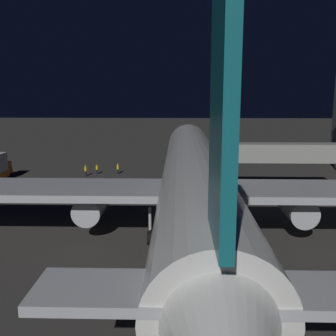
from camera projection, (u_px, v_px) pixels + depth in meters
ground_plane at (191, 215)px, 46.45m from camera, size 320.00×320.00×0.00m
airliner_at_gate at (195, 182)px, 37.45m from camera, size 53.39×60.03×20.24m
jet_bridge at (264, 153)px, 54.34m from camera, size 18.32×3.40×7.40m
ground_crew_near_nose_gear at (86, 170)px, 66.86m from camera, size 0.40×0.40×1.86m
ground_crew_by_belt_loader at (118, 168)px, 68.79m from camera, size 0.40×0.40×1.80m
ground_crew_marshaller_fwd at (97, 169)px, 68.55m from camera, size 0.40×0.40×1.73m
traffic_cone_nose_port at (201, 176)px, 66.39m from camera, size 0.36×0.36×0.55m
traffic_cone_nose_starboard at (174, 175)px, 66.51m from camera, size 0.36×0.36×0.55m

